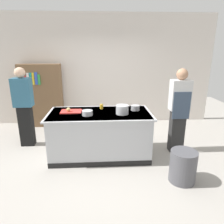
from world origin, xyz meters
name	(u,v)px	position (x,y,z in m)	size (l,w,h in m)	color
ground_plane	(100,155)	(0.00, 0.00, 0.00)	(10.00, 10.00, 0.00)	#9E9991
back_wall	(99,70)	(0.00, 2.10, 1.50)	(6.40, 0.12, 3.00)	silver
counter_island	(100,134)	(0.00, 0.00, 0.47)	(1.98, 0.98, 0.90)	#B7BABF
cutting_board	(71,111)	(-0.55, 0.09, 0.91)	(0.40, 0.28, 0.02)	red
onion	(68,110)	(-0.60, 0.05, 0.96)	(0.08, 0.08, 0.08)	tan
stock_pot	(122,110)	(0.42, -0.09, 0.98)	(0.30, 0.24, 0.17)	#B7BABF
sauce_pan	(135,108)	(0.71, 0.13, 0.95)	(0.24, 0.17, 0.10)	#99999E
mixing_bowl	(87,113)	(-0.22, -0.14, 0.95)	(0.20, 0.20, 0.09)	#B7BABF
juice_cup	(101,107)	(0.04, 0.27, 0.95)	(0.07, 0.07, 0.10)	yellow
trash_bin	(183,166)	(1.33, -0.94, 0.26)	(0.42, 0.42, 0.53)	#4C4C51
person_chef	(179,109)	(1.59, 0.10, 0.91)	(0.38, 0.25, 1.72)	#282828
person_guest	(24,106)	(-1.62, 0.57, 0.91)	(0.38, 0.24, 1.72)	black
bookshelf	(42,96)	(-1.57, 1.80, 0.85)	(1.10, 0.31, 1.70)	brown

